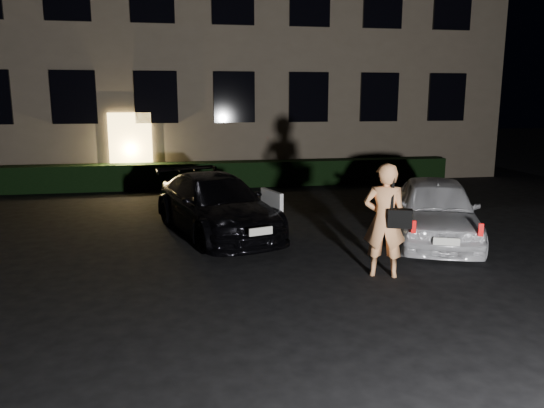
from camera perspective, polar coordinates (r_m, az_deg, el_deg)
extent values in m
plane|color=black|center=(8.19, 4.62, -10.12)|extent=(80.00, 80.00, 0.00)
cube|color=#695B4B|center=(22.64, -5.37, 18.98)|extent=(20.00, 8.00, 12.00)
cube|color=#FFCD69|center=(18.44, -14.93, 5.58)|extent=(1.40, 0.10, 2.50)
cube|color=black|center=(18.58, -20.53, 10.70)|extent=(1.40, 0.10, 1.70)
cube|color=black|center=(18.31, -12.36, 11.15)|extent=(1.40, 0.10, 1.70)
cube|color=black|center=(18.40, -4.08, 11.38)|extent=(1.40, 0.10, 1.70)
cube|color=black|center=(18.86, 3.95, 11.39)|extent=(1.40, 0.10, 1.70)
cube|color=black|center=(19.66, 11.47, 11.19)|extent=(1.40, 0.10, 1.70)
cube|color=black|center=(20.75, 18.28, 10.85)|extent=(1.40, 0.10, 1.70)
cube|color=black|center=(19.13, 4.09, 21.01)|extent=(1.40, 0.10, 1.70)
cube|color=black|center=(19.91, 11.85, 20.43)|extent=(1.40, 0.10, 1.70)
cube|color=black|center=(20.99, 18.86, 19.60)|extent=(1.40, 0.10, 1.70)
cube|color=black|center=(18.15, -3.82, 3.23)|extent=(15.00, 0.70, 0.85)
imported|color=black|center=(11.88, -6.05, -0.06)|extent=(3.01, 4.81, 1.30)
cube|color=white|center=(11.50, -0.03, 0.40)|extent=(0.34, 0.91, 0.43)
cube|color=silver|center=(9.82, -1.23, -2.95)|extent=(0.47, 0.17, 0.15)
imported|color=silver|center=(11.67, 17.18, -0.58)|extent=(2.95, 4.30, 1.36)
cube|color=red|center=(9.75, 15.00, -2.38)|extent=(0.09, 0.08, 0.23)
cube|color=red|center=(9.90, 21.55, -2.60)|extent=(0.09, 0.08, 0.23)
cube|color=silver|center=(9.81, 18.25, -3.85)|extent=(0.44, 0.20, 0.13)
imported|color=#FEA868|center=(9.10, 12.00, -1.72)|extent=(0.83, 0.68, 1.95)
cube|color=black|center=(8.97, 13.58, -1.51)|extent=(0.43, 0.30, 0.31)
cube|color=black|center=(8.92, 12.86, 1.33)|extent=(0.06, 0.08, 0.60)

